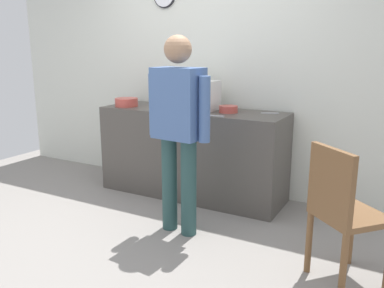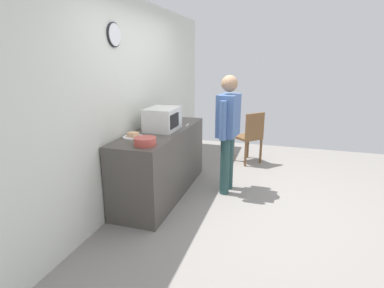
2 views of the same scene
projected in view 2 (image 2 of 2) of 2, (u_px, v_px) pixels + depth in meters
ground_plane at (249, 205)px, 3.93m from camera, size 6.00×6.00×0.00m
back_wall at (133, 101)px, 4.03m from camera, size 5.40×0.13×2.60m
kitchen_counter at (162, 162)px, 4.18m from camera, size 1.95×0.62×0.92m
microwave at (163, 119)px, 4.01m from camera, size 0.50×0.39×0.30m
sandwich_plate at (133, 136)px, 3.66m from camera, size 0.26×0.26×0.07m
salad_bowl at (145, 141)px, 3.32m from camera, size 0.25×0.25×0.09m
cereal_bowl at (171, 122)px, 4.42m from camera, size 0.19×0.19×0.07m
fork_utensil at (187, 125)px, 4.34m from camera, size 0.17×0.05×0.01m
spoon_utensil at (172, 118)px, 4.82m from camera, size 0.16×0.09×0.01m
person_standing at (228, 126)px, 4.12m from camera, size 0.59×0.28×1.64m
wooden_chair at (250, 135)px, 5.40m from camera, size 0.57×0.57×0.94m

